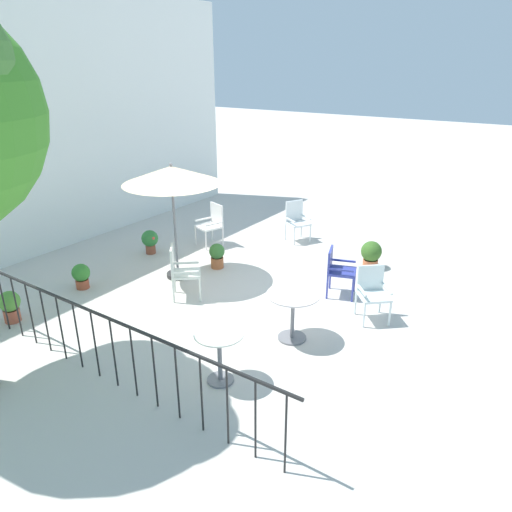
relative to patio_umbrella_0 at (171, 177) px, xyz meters
name	(u,v)px	position (x,y,z in m)	size (l,w,h in m)	color
ground_plane	(248,291)	(0.24, -1.51, -1.99)	(60.00, 60.00, 0.00)	beige
villa_facade	(61,121)	(0.24, 3.41, 0.74)	(10.30, 0.30, 5.46)	white
terrace_railing	(103,336)	(-2.98, -1.51, -1.31)	(0.03, 5.81, 1.01)	black
patio_umbrella_0	(171,177)	(0.00, 0.00, 0.00)	(1.80, 1.80, 2.25)	#2D2D2D
cafe_table_0	(293,308)	(-0.71, -3.00, -1.46)	(0.79, 0.79, 0.76)	silver
cafe_table_1	(219,348)	(-2.15, -2.74, -1.48)	(0.65, 0.65, 0.74)	white
patio_chair_0	(181,269)	(-0.62, -0.67, -1.45)	(0.66, 0.67, 0.98)	silver
patio_chair_1	(372,290)	(0.57, -3.74, -1.49)	(0.65, 0.65, 0.89)	silver
patio_chair_2	(212,222)	(1.77, 0.55, -1.45)	(0.62, 0.62, 0.95)	white
patio_chair_3	(338,268)	(1.03, -2.92, -1.47)	(0.60, 0.61, 0.88)	#343D94
patio_chair_4	(296,219)	(3.12, -0.89, -1.47)	(0.62, 0.61, 0.93)	white
potted_plant_0	(371,254)	(2.56, -2.96, -1.69)	(0.42, 0.42, 0.56)	#BE623C
potted_plant_1	(150,240)	(0.58, 1.34, -1.69)	(0.36, 0.36, 0.53)	brown
potted_plant_2	(217,255)	(0.78, -0.37, -1.72)	(0.32, 0.32, 0.52)	#B46137
potted_plant_3	(10,305)	(-2.81, 1.04, -1.70)	(0.34, 0.34, 0.53)	#B0533B
potted_plant_4	(81,275)	(-1.38, 1.12, -1.73)	(0.33, 0.33, 0.48)	#A84B31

